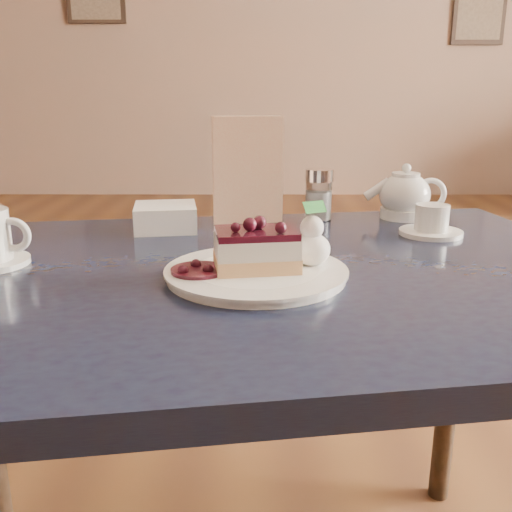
{
  "coord_description": "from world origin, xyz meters",
  "views": [
    {
      "loc": [
        -0.11,
        -0.32,
        0.91
      ],
      "look_at": [
        -0.11,
        0.33,
        0.73
      ],
      "focal_mm": 40.0,
      "sensor_mm": 36.0,
      "label": 1
    }
  ],
  "objects_px": {
    "main_table": "(252,315)",
    "cheesecake_slice": "(256,250)",
    "dessert_plate": "(256,273)",
    "tea_set": "(409,201)"
  },
  "relations": [
    {
      "from": "main_table",
      "to": "cheesecake_slice",
      "type": "height_order",
      "value": "cheesecake_slice"
    },
    {
      "from": "dessert_plate",
      "to": "cheesecake_slice",
      "type": "height_order",
      "value": "cheesecake_slice"
    },
    {
      "from": "main_table",
      "to": "cheesecake_slice",
      "type": "bearing_deg",
      "value": -90.0
    },
    {
      "from": "main_table",
      "to": "dessert_plate",
      "type": "xyz_separation_m",
      "value": [
        0.01,
        -0.04,
        0.08
      ]
    },
    {
      "from": "dessert_plate",
      "to": "cheesecake_slice",
      "type": "bearing_deg",
      "value": 0.0
    },
    {
      "from": "dessert_plate",
      "to": "cheesecake_slice",
      "type": "distance_m",
      "value": 0.03
    },
    {
      "from": "cheesecake_slice",
      "to": "tea_set",
      "type": "relative_size",
      "value": 0.49
    },
    {
      "from": "main_table",
      "to": "tea_set",
      "type": "height_order",
      "value": "tea_set"
    },
    {
      "from": "main_table",
      "to": "cheesecake_slice",
      "type": "relative_size",
      "value": 9.94
    },
    {
      "from": "main_table",
      "to": "tea_set",
      "type": "distance_m",
      "value": 0.44
    }
  ]
}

